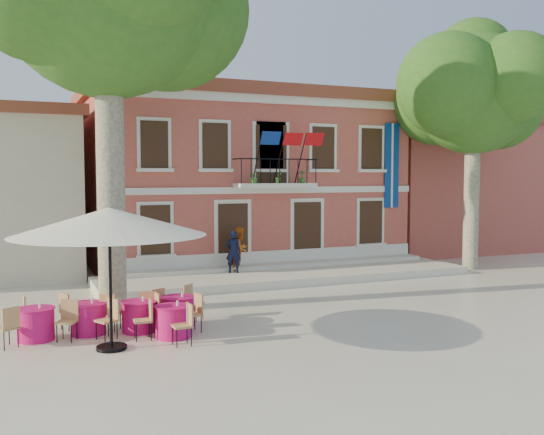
{
  "coord_description": "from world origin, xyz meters",
  "views": [
    {
      "loc": [
        -7.32,
        -15.97,
        3.88
      ],
      "look_at": [
        0.98,
        3.5,
        2.4
      ],
      "focal_mm": 40.0,
      "sensor_mm": 36.0,
      "label": 1
    }
  ],
  "objects": [
    {
      "name": "ground",
      "position": [
        0.0,
        0.0,
        0.0
      ],
      "size": [
        90.0,
        90.0,
        0.0
      ],
      "primitive_type": "plane",
      "color": "beige",
      "rests_on": "ground"
    },
    {
      "name": "main_building",
      "position": [
        2.0,
        9.99,
        3.78
      ],
      "size": [
        13.5,
        9.59,
        7.5
      ],
      "color": "#B25E40",
      "rests_on": "ground"
    },
    {
      "name": "neighbor_east",
      "position": [
        14.0,
        11.0,
        3.22
      ],
      "size": [
        9.4,
        9.4,
        6.4
      ],
      "color": "#B25E40",
      "rests_on": "ground"
    },
    {
      "name": "terrace",
      "position": [
        2.0,
        4.4,
        0.15
      ],
      "size": [
        14.0,
        3.4,
        0.3
      ],
      "primitive_type": "cube",
      "color": "silver",
      "rests_on": "ground"
    },
    {
      "name": "plane_tree_east",
      "position": [
        9.97,
        3.67,
        7.13
      ],
      "size": [
        4.93,
        4.93,
        9.68
      ],
      "color": "#A59E84",
      "rests_on": "ground"
    },
    {
      "name": "patio_umbrella",
      "position": [
        -5.41,
        -2.34,
        2.86
      ],
      "size": [
        4.27,
        4.27,
        3.18
      ],
      "color": "black",
      "rests_on": "ground"
    },
    {
      "name": "pedestrian_navy",
      "position": [
        0.04,
        4.92,
        1.08
      ],
      "size": [
        0.67,
        0.58,
        1.56
      ],
      "primitive_type": "imported",
      "rotation": [
        0.0,
        0.0,
        2.72
      ],
      "color": "black",
      "rests_on": "terrace"
    },
    {
      "name": "pedestrian_orange",
      "position": [
        0.44,
        5.25,
        1.12
      ],
      "size": [
        1.01,
        1.0,
        1.64
      ],
      "primitive_type": "imported",
      "rotation": [
        0.0,
        0.0,
        0.73
      ],
      "color": "#CF6318",
      "rests_on": "terrace"
    },
    {
      "name": "cafe_table_0",
      "position": [
        -6.94,
        -0.89,
        0.43
      ],
      "size": [
        1.87,
        1.67,
        0.95
      ],
      "color": "#C11276",
      "rests_on": "ground"
    },
    {
      "name": "cafe_table_1",
      "position": [
        -5.74,
        -0.79,
        0.42
      ],
      "size": [
        1.26,
        1.9,
        0.95
      ],
      "color": "#C11276",
      "rests_on": "ground"
    },
    {
      "name": "cafe_table_2",
      "position": [
        -4.55,
        -1.05,
        0.43
      ],
      "size": [
        1.87,
        1.68,
        0.95
      ],
      "color": "#C11276",
      "rests_on": "ground"
    },
    {
      "name": "cafe_table_3",
      "position": [
        -3.51,
        -0.89,
        0.43
      ],
      "size": [
        1.83,
        1.78,
        0.95
      ],
      "color": "#C11276",
      "rests_on": "ground"
    },
    {
      "name": "cafe_table_4",
      "position": [
        -3.9,
        -1.9,
        0.42
      ],
      "size": [
        0.9,
        1.93,
        0.95
      ],
      "color": "#C11276",
      "rests_on": "ground"
    }
  ]
}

